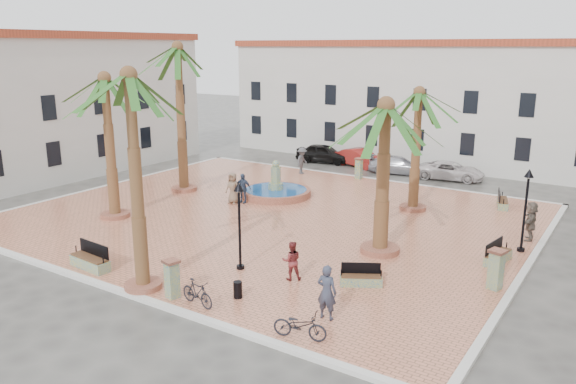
# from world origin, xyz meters

# --- Properties ---
(ground) EXTENTS (120.00, 120.00, 0.00)m
(ground) POSITION_xyz_m (0.00, 0.00, 0.00)
(ground) COLOR #56544F
(ground) RESTS_ON ground
(plaza) EXTENTS (26.00, 22.00, 0.15)m
(plaza) POSITION_xyz_m (0.00, 0.00, 0.07)
(plaza) COLOR #D9805D
(plaza) RESTS_ON ground
(kerb_n) EXTENTS (26.30, 0.30, 0.16)m
(kerb_n) POSITION_xyz_m (0.00, 11.00, 0.08)
(kerb_n) COLOR silver
(kerb_n) RESTS_ON ground
(kerb_s) EXTENTS (26.30, 0.30, 0.16)m
(kerb_s) POSITION_xyz_m (0.00, -11.00, 0.08)
(kerb_s) COLOR silver
(kerb_s) RESTS_ON ground
(kerb_e) EXTENTS (0.30, 22.30, 0.16)m
(kerb_e) POSITION_xyz_m (13.00, 0.00, 0.08)
(kerb_e) COLOR silver
(kerb_e) RESTS_ON ground
(kerb_w) EXTENTS (0.30, 22.30, 0.16)m
(kerb_w) POSITION_xyz_m (-13.00, 0.00, 0.08)
(kerb_w) COLOR silver
(kerb_w) RESTS_ON ground
(building_north) EXTENTS (30.40, 7.40, 9.50)m
(building_north) POSITION_xyz_m (-0.00, 19.99, 4.77)
(building_north) COLOR silver
(building_north) RESTS_ON ground
(building_west) EXTENTS (6.40, 24.40, 10.00)m
(building_west) POSITION_xyz_m (-19.00, 0.00, 5.02)
(building_west) COLOR silver
(building_west) RESTS_ON ground
(fountain) EXTENTS (4.27, 4.27, 2.21)m
(fountain) POSITION_xyz_m (-2.15, 3.48, 0.45)
(fountain) COLOR #A85E47
(fountain) RESTS_ON plaza
(palm_nw) EXTENTS (5.17, 5.17, 9.19)m
(palm_nw) POSITION_xyz_m (-7.78, 1.40, 8.07)
(palm_nw) COLOR #A85E47
(palm_nw) RESTS_ON plaza
(palm_sw) EXTENTS (5.04, 5.04, 7.67)m
(palm_sw) POSITION_xyz_m (-6.93, -4.81, 6.63)
(palm_sw) COLOR #A85E47
(palm_sw) RESTS_ON plaza
(palm_s) EXTENTS (4.58, 4.58, 8.23)m
(palm_s) POSITION_xyz_m (1.23, -10.40, 7.25)
(palm_s) COLOR #A85E47
(palm_s) RESTS_ON plaza
(palm_e) EXTENTS (5.64, 5.64, 6.88)m
(palm_e) POSITION_xyz_m (7.17, -1.98, 5.77)
(palm_e) COLOR #A85E47
(palm_e) RESTS_ON plaza
(palm_ne) EXTENTS (4.77, 4.77, 6.84)m
(palm_ne) POSITION_xyz_m (5.94, 5.23, 5.88)
(palm_ne) COLOR #A85E47
(palm_ne) RESTS_ON plaza
(bench_s) EXTENTS (2.05, 0.77, 1.06)m
(bench_s) POSITION_xyz_m (-2.05, -10.23, 0.45)
(bench_s) COLOR gray
(bench_s) RESTS_ON plaza
(bench_se) EXTENTS (1.63, 1.22, 0.85)m
(bench_se) POSITION_xyz_m (8.03, -5.67, 0.39)
(bench_se) COLOR gray
(bench_se) RESTS_ON plaza
(bench_e) EXTENTS (0.82, 1.82, 0.93)m
(bench_e) POSITION_xyz_m (11.85, -0.41, 0.41)
(bench_e) COLOR gray
(bench_e) RESTS_ON plaza
(bench_ne) EXTENTS (1.00, 1.87, 0.94)m
(bench_ne) POSITION_xyz_m (10.01, 8.49, 0.42)
(bench_ne) COLOR gray
(bench_ne) RESTS_ON plaza
(lamppost_s) EXTENTS (0.40, 0.40, 3.67)m
(lamppost_s) POSITION_xyz_m (3.15, -6.89, 2.64)
(lamppost_s) COLOR black
(lamppost_s) RESTS_ON plaza
(lamppost_e) EXTENTS (0.41, 0.41, 3.77)m
(lamppost_e) POSITION_xyz_m (12.40, 1.56, 2.70)
(lamppost_e) COLOR black
(lamppost_e) RESTS_ON plaza
(bollard_se) EXTENTS (0.62, 0.62, 1.45)m
(bollard_se) POSITION_xyz_m (2.77, -10.40, 0.90)
(bollard_se) COLOR gray
(bollard_se) RESTS_ON plaza
(bollard_n) EXTENTS (0.53, 0.53, 1.44)m
(bollard_n) POSITION_xyz_m (0.05, 10.40, 0.90)
(bollard_n) COLOR gray
(bollard_n) RESTS_ON plaza
(bollard_e) EXTENTS (0.68, 0.68, 1.56)m
(bollard_e) POSITION_xyz_m (12.40, -3.23, 0.96)
(bollard_e) COLOR gray
(bollard_e) RESTS_ON plaza
(litter_bin) EXTENTS (0.32, 0.32, 0.63)m
(litter_bin) POSITION_xyz_m (4.77, -9.13, 0.46)
(litter_bin) COLOR black
(litter_bin) RESTS_ON plaza
(cyclist_a) EXTENTS (0.73, 0.51, 1.92)m
(cyclist_a) POSITION_xyz_m (8.26, -8.78, 1.11)
(cyclist_a) COLOR #32374A
(cyclist_a) RESTS_ON plaza
(bicycle_a) EXTENTS (1.84, 1.01, 0.92)m
(bicycle_a) POSITION_xyz_m (8.22, -10.40, 0.61)
(bicycle_a) COLOR black
(bicycle_a) RESTS_ON plaza
(cyclist_b) EXTENTS (0.96, 0.94, 1.57)m
(cyclist_b) POSITION_xyz_m (5.51, -6.66, 0.93)
(cyclist_b) COLOR maroon
(cyclist_b) RESTS_ON plaza
(bicycle_b) EXTENTS (1.63, 0.68, 0.95)m
(bicycle_b) POSITION_xyz_m (3.97, -10.40, 0.63)
(bicycle_b) COLOR black
(bicycle_b) RESTS_ON plaza
(pedestrian_fountain_a) EXTENTS (0.91, 0.62, 1.80)m
(pedestrian_fountain_a) POSITION_xyz_m (-3.33, 0.78, 1.05)
(pedestrian_fountain_a) COLOR #785E49
(pedestrian_fountain_a) RESTS_ON plaza
(pedestrian_fountain_b) EXTENTS (1.09, 0.64, 1.74)m
(pedestrian_fountain_b) POSITION_xyz_m (-2.91, 1.16, 1.02)
(pedestrian_fountain_b) COLOR #2F3D58
(pedestrian_fountain_b) RESTS_ON plaza
(pedestrian_north) EXTENTS (0.78, 1.27, 1.89)m
(pedestrian_north) POSITION_xyz_m (-4.05, 9.60, 1.10)
(pedestrian_north) COLOR #494A4E
(pedestrian_north) RESTS_ON plaza
(pedestrian_east) EXTENTS (0.72, 1.77, 1.86)m
(pedestrian_east) POSITION_xyz_m (12.40, 3.39, 1.08)
(pedestrian_east) COLOR #65584D
(pedestrian_east) RESTS_ON plaza
(car_black) EXTENTS (4.63, 2.54, 1.49)m
(car_black) POSITION_xyz_m (-5.07, 14.54, 0.75)
(car_black) COLOR black
(car_black) RESTS_ON ground
(car_red) EXTENTS (4.42, 2.57, 1.38)m
(car_red) POSITION_xyz_m (-1.91, 14.65, 0.69)
(car_red) COLOR maroon
(car_red) RESTS_ON ground
(car_silver) EXTENTS (4.59, 2.68, 1.25)m
(car_silver) POSITION_xyz_m (1.45, 14.03, 0.63)
(car_silver) COLOR #B3B3BC
(car_silver) RESTS_ON ground
(car_white) EXTENTS (4.77, 2.73, 1.25)m
(car_white) POSITION_xyz_m (5.24, 14.22, 0.63)
(car_white) COLOR silver
(car_white) RESTS_ON ground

